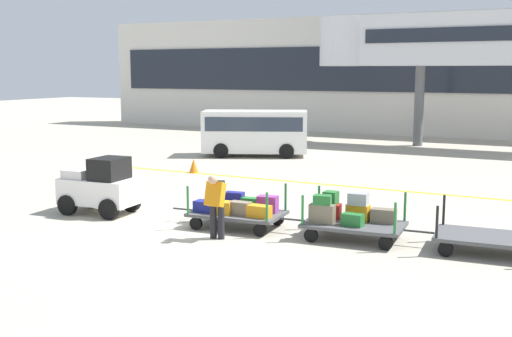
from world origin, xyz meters
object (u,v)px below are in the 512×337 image
Objects in this scene: shuttle_van at (255,129)px; safety_cone_near at (194,166)px; baggage_cart_middle at (349,217)px; baggage_cart_tail at (490,238)px; baggage_tug at (100,187)px; baggage_cart_lead at (236,208)px; baggage_handler at (216,203)px.

shuttle_van is 5.59m from safety_cone_near.
baggage_cart_middle is 14.89m from shuttle_van.
baggage_cart_middle is at bearing -176.88° from baggage_cart_tail.
safety_cone_near is at bearing 150.80° from baggage_cart_tail.
baggage_cart_middle is at bearing -38.10° from safety_cone_near.
baggage_tug is 0.42× the size of shuttle_van.
baggage_cart_middle is at bearing 4.37° from baggage_cart_lead.
baggage_handler is (4.24, -0.94, 0.11)m from baggage_tug.
baggage_tug is at bearing -176.13° from baggage_cart_tail.
baggage_cart_tail is 13.28m from safety_cone_near.
shuttle_van is at bearing 90.95° from safety_cone_near.
baggage_cart_lead is 1.95× the size of baggage_handler.
shuttle_van is at bearing 134.27° from baggage_cart_tail.
baggage_cart_tail is (10.13, 0.68, -0.41)m from baggage_tug.
baggage_handler is at bearing -12.49° from baggage_tug.
baggage_handler reaches higher than baggage_cart_lead.
shuttle_van reaches higher than baggage_tug.
safety_cone_near is at bearing 141.90° from baggage_cart_middle.
baggage_tug reaches higher than baggage_handler.
baggage_cart_lead is 0.59× the size of shuttle_van.
baggage_cart_middle is 5.53× the size of safety_cone_near.
baggage_cart_middle is at bearing 27.62° from baggage_handler.
baggage_cart_tail is 16.77m from shuttle_van.
baggage_cart_tail is 0.59× the size of shuttle_van.
shuttle_van is at bearing 114.55° from baggage_cart_lead.
baggage_tug is 0.71× the size of baggage_cart_tail.
baggage_tug is 4.12m from baggage_cart_lead.
shuttle_van is (-1.55, 12.67, 0.48)m from baggage_tug.
shuttle_van is (-5.65, 12.38, 0.73)m from baggage_cart_lead.
baggage_cart_middle is 3.16m from baggage_handler.
baggage_cart_lead is at bearing -175.63° from baggage_cart_middle.
baggage_cart_tail is at bearing 15.41° from baggage_handler.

